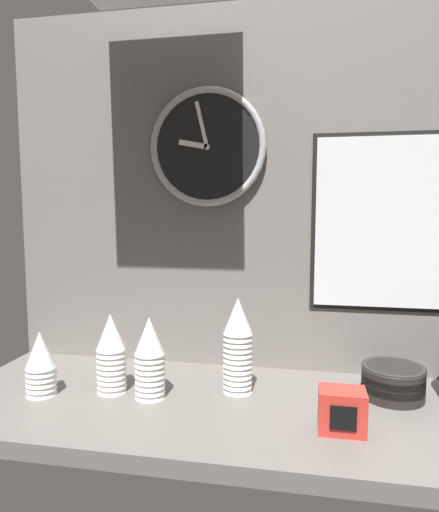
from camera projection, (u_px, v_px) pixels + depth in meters
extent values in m
cube|color=slate|center=(263.00, 411.00, 1.12)|extent=(1.60, 0.56, 0.04)
cube|color=slate|center=(274.00, 191.00, 1.32)|extent=(1.60, 0.03, 1.05)
cone|color=white|center=(150.00, 379.00, 1.15)|extent=(0.08, 0.08, 0.10)
cone|color=white|center=(150.00, 374.00, 1.15)|extent=(0.08, 0.08, 0.10)
cone|color=white|center=(150.00, 368.00, 1.14)|extent=(0.08, 0.08, 0.10)
cone|color=white|center=(150.00, 363.00, 1.14)|extent=(0.08, 0.08, 0.10)
cone|color=white|center=(150.00, 358.00, 1.14)|extent=(0.08, 0.08, 0.10)
cone|color=white|center=(150.00, 352.00, 1.14)|extent=(0.08, 0.08, 0.10)
cone|color=white|center=(149.00, 347.00, 1.14)|extent=(0.08, 0.08, 0.10)
cone|color=white|center=(149.00, 341.00, 1.14)|extent=(0.08, 0.08, 0.10)
cone|color=white|center=(149.00, 336.00, 1.14)|extent=(0.08, 0.08, 0.10)
cone|color=white|center=(111.00, 374.00, 1.18)|extent=(0.08, 0.08, 0.10)
cone|color=white|center=(111.00, 369.00, 1.18)|extent=(0.08, 0.08, 0.10)
cone|color=white|center=(111.00, 364.00, 1.18)|extent=(0.08, 0.08, 0.10)
cone|color=white|center=(111.00, 358.00, 1.18)|extent=(0.08, 0.08, 0.10)
cone|color=white|center=(111.00, 353.00, 1.18)|extent=(0.08, 0.08, 0.10)
cone|color=white|center=(111.00, 348.00, 1.17)|extent=(0.08, 0.08, 0.10)
cone|color=white|center=(111.00, 343.00, 1.17)|extent=(0.08, 0.08, 0.10)
cone|color=white|center=(110.00, 337.00, 1.17)|extent=(0.08, 0.08, 0.10)
cone|color=white|center=(110.00, 332.00, 1.17)|extent=(0.08, 0.08, 0.10)
cone|color=white|center=(41.00, 376.00, 1.17)|extent=(0.08, 0.08, 0.10)
cone|color=white|center=(41.00, 371.00, 1.16)|extent=(0.08, 0.08, 0.10)
cone|color=white|center=(41.00, 366.00, 1.16)|extent=(0.08, 0.08, 0.10)
cone|color=white|center=(40.00, 361.00, 1.16)|extent=(0.08, 0.08, 0.10)
cone|color=white|center=(40.00, 355.00, 1.16)|extent=(0.08, 0.08, 0.10)
cone|color=white|center=(40.00, 350.00, 1.16)|extent=(0.08, 0.08, 0.10)
cone|color=white|center=(238.00, 374.00, 1.18)|extent=(0.08, 0.08, 0.10)
cone|color=white|center=(238.00, 368.00, 1.18)|extent=(0.08, 0.08, 0.10)
cone|color=white|center=(238.00, 363.00, 1.18)|extent=(0.08, 0.08, 0.10)
cone|color=white|center=(238.00, 358.00, 1.18)|extent=(0.08, 0.08, 0.10)
cone|color=white|center=(238.00, 353.00, 1.18)|extent=(0.08, 0.08, 0.10)
cone|color=white|center=(238.00, 348.00, 1.18)|extent=(0.08, 0.08, 0.10)
cone|color=white|center=(238.00, 342.00, 1.18)|extent=(0.08, 0.08, 0.10)
cone|color=white|center=(238.00, 337.00, 1.17)|extent=(0.08, 0.08, 0.10)
cone|color=white|center=(238.00, 332.00, 1.17)|extent=(0.08, 0.08, 0.10)
cone|color=white|center=(238.00, 326.00, 1.17)|extent=(0.08, 0.08, 0.10)
cone|color=white|center=(238.00, 321.00, 1.17)|extent=(0.08, 0.08, 0.10)
cone|color=white|center=(238.00, 316.00, 1.17)|extent=(0.08, 0.08, 0.10)
cylinder|color=black|center=(393.00, 390.00, 1.15)|extent=(0.15, 0.15, 0.04)
cylinder|color=black|center=(393.00, 382.00, 1.15)|extent=(0.15, 0.15, 0.04)
cylinder|color=black|center=(393.00, 374.00, 1.15)|extent=(0.15, 0.15, 0.04)
torus|color=#302D2A|center=(394.00, 368.00, 1.14)|extent=(0.16, 0.16, 0.01)
cylinder|color=black|center=(208.00, 147.00, 1.31)|extent=(0.33, 0.02, 0.33)
torus|color=#B2B2B7|center=(207.00, 147.00, 1.31)|extent=(0.34, 0.02, 0.34)
cube|color=white|center=(193.00, 144.00, 1.31)|extent=(0.08, 0.01, 0.03)
cube|color=white|center=(202.00, 124.00, 1.30)|extent=(0.04, 0.01, 0.13)
cylinder|color=white|center=(207.00, 147.00, 1.30)|extent=(0.02, 0.01, 0.02)
cube|color=black|center=(378.00, 223.00, 1.25)|extent=(0.36, 0.01, 0.49)
cube|color=white|center=(378.00, 223.00, 1.25)|extent=(0.34, 0.01, 0.47)
cube|color=red|center=(342.00, 410.00, 0.98)|extent=(0.10, 0.07, 0.09)
cube|color=black|center=(343.00, 418.00, 0.94)|extent=(0.05, 0.00, 0.05)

